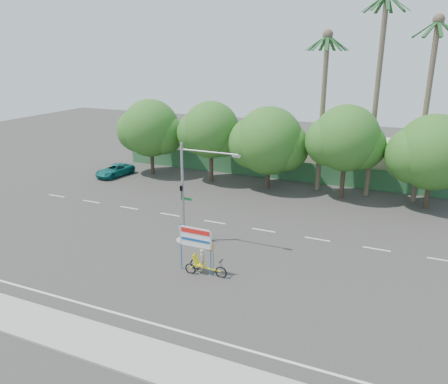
% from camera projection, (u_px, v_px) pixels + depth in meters
% --- Properties ---
extents(ground, '(120.00, 120.00, 0.00)m').
position_uv_depth(ground, '(189.00, 273.00, 26.16)').
color(ground, '#33302D').
rests_on(ground, ground).
extents(sidewalk_near, '(50.00, 2.40, 0.12)m').
position_uv_depth(sidewalk_near, '(110.00, 346.00, 19.61)').
color(sidewalk_near, gray).
rests_on(sidewalk_near, ground).
extents(fence, '(38.00, 0.08, 2.00)m').
position_uv_depth(fence, '(288.00, 171.00, 44.57)').
color(fence, '#336B3D').
rests_on(fence, ground).
extents(building_left, '(12.00, 8.00, 4.00)m').
position_uv_depth(building_left, '(217.00, 145.00, 51.99)').
color(building_left, beige).
rests_on(building_left, ground).
extents(building_right, '(14.00, 8.00, 3.60)m').
position_uv_depth(building_right, '(375.00, 161.00, 45.18)').
color(building_right, beige).
rests_on(building_right, ground).
extents(tree_far_left, '(7.14, 6.00, 7.96)m').
position_uv_depth(tree_far_left, '(150.00, 130.00, 45.72)').
color(tree_far_left, '#473828').
rests_on(tree_far_left, ground).
extents(tree_left, '(6.66, 5.60, 8.07)m').
position_uv_depth(tree_left, '(211.00, 132.00, 42.95)').
color(tree_left, '#473828').
rests_on(tree_left, ground).
extents(tree_center, '(7.62, 6.40, 7.85)m').
position_uv_depth(tree_center, '(268.00, 143.00, 40.85)').
color(tree_center, '#473828').
rests_on(tree_center, ground).
extents(tree_right, '(6.90, 5.80, 8.36)m').
position_uv_depth(tree_right, '(345.00, 141.00, 37.93)').
color(tree_right, '#473828').
rests_on(tree_right, ground).
extents(tree_far_right, '(7.38, 6.20, 7.94)m').
position_uv_depth(tree_far_right, '(433.00, 155.00, 35.44)').
color(tree_far_right, '#473828').
rests_on(tree_far_right, ground).
extents(palm_tall, '(3.73, 3.79, 17.45)m').
position_uv_depth(palm_tall, '(378.00, 78.00, 36.83)').
color(palm_tall, '#70604C').
rests_on(palm_tall, ground).
extents(palm_mid, '(3.73, 3.79, 15.45)m').
position_uv_depth(palm_mid, '(428.00, 93.00, 35.64)').
color(palm_mid, '#70604C').
rests_on(palm_mid, ground).
extents(palm_short, '(3.73, 3.79, 14.45)m').
position_uv_depth(palm_short, '(324.00, 95.00, 39.05)').
color(palm_short, '#70604C').
rests_on(palm_short, ground).
extents(traffic_signal, '(4.72, 1.10, 7.00)m').
position_uv_depth(traffic_signal, '(187.00, 202.00, 29.56)').
color(traffic_signal, gray).
rests_on(traffic_signal, ground).
extents(trike_billboard, '(3.07, 0.70, 3.02)m').
position_uv_depth(trike_billboard, '(200.00, 254.00, 25.82)').
color(trike_billboard, black).
rests_on(trike_billboard, ground).
extents(pickup_truck, '(2.75, 4.70, 1.23)m').
position_uv_depth(pickup_truck, '(115.00, 170.00, 46.15)').
color(pickup_truck, '#0E6764').
rests_on(pickup_truck, ground).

